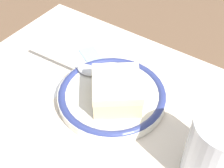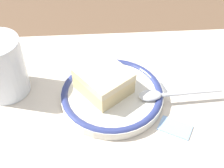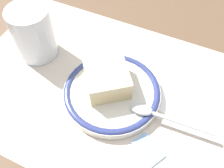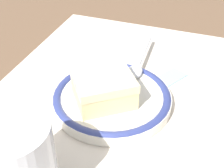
# 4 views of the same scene
# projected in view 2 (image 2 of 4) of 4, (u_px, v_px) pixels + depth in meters

# --- Properties ---
(ground_plane) EXTENTS (2.40, 2.40, 0.00)m
(ground_plane) POSITION_uv_depth(u_px,v_px,m) (107.00, 96.00, 0.54)
(ground_plane) COLOR brown
(placemat) EXTENTS (0.54, 0.36, 0.00)m
(placemat) POSITION_uv_depth(u_px,v_px,m) (107.00, 96.00, 0.54)
(placemat) COLOR beige
(placemat) RESTS_ON ground_plane
(plate) EXTENTS (0.17, 0.17, 0.02)m
(plate) POSITION_uv_depth(u_px,v_px,m) (112.00, 95.00, 0.53)
(plate) COLOR silver
(plate) RESTS_ON placemat
(cake_slice) EXTENTS (0.11, 0.11, 0.04)m
(cake_slice) POSITION_uv_depth(u_px,v_px,m) (104.00, 83.00, 0.51)
(cake_slice) COLOR beige
(cake_slice) RESTS_ON plate
(spoon) EXTENTS (0.14, 0.03, 0.01)m
(spoon) POSITION_uv_depth(u_px,v_px,m) (163.00, 95.00, 0.52)
(spoon) COLOR silver
(spoon) RESTS_ON plate
(cup) EXTENTS (0.08, 0.08, 0.10)m
(cup) POSITION_uv_depth(u_px,v_px,m) (2.00, 70.00, 0.52)
(cup) COLOR silver
(cup) RESTS_ON placemat
(napkin) EXTENTS (0.13, 0.12, 0.00)m
(napkin) POSITION_uv_depth(u_px,v_px,m) (184.00, 73.00, 0.58)
(napkin) COLOR white
(napkin) RESTS_ON placemat
(sugar_packet) EXTENTS (0.06, 0.05, 0.01)m
(sugar_packet) POSITION_uv_depth(u_px,v_px,m) (175.00, 127.00, 0.49)
(sugar_packet) COLOR #8CB2E0
(sugar_packet) RESTS_ON placemat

